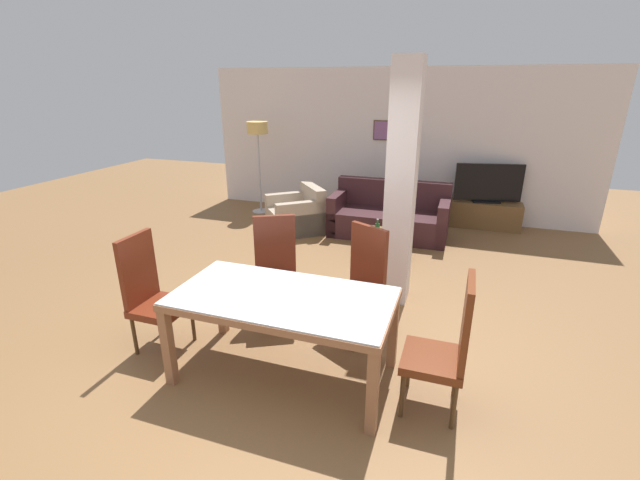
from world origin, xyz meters
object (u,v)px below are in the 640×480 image
object	(u,v)px
dining_table	(283,311)
dining_chair_far_left	(276,268)
sofa	(389,218)
coffee_table	(384,246)
dining_chair_far_right	(360,281)
tv_stand	(484,215)
bottle	(377,228)
tv_screen	(488,184)
dining_chair_head_right	(448,345)
dining_chair_head_left	(151,291)
armchair	(297,216)
floor_lamp	(258,136)

from	to	relation	value
dining_table	dining_chair_far_left	bearing A→B (deg)	117.77
dining_chair_far_left	sofa	size ratio (longest dim) A/B	0.59
sofa	coffee_table	world-z (taller)	sofa
dining_table	dining_chair_far_right	distance (m)	0.97
tv_stand	coffee_table	bearing A→B (deg)	-124.34
dining_table	bottle	bearing A→B (deg)	85.14
dining_chair_far_right	dining_table	bearing A→B (deg)	90.00
dining_chair_far_left	tv_screen	xyz separation A→B (m)	(2.18, 4.05, 0.20)
dining_chair_far_left	bottle	size ratio (longest dim) A/B	5.08
dining_chair_head_right	tv_stand	world-z (taller)	dining_chair_head_right
sofa	dining_chair_head_left	bearing A→B (deg)	68.58
tv_screen	dining_chair_head_right	bearing A→B (deg)	73.79
armchair	coffee_table	xyz separation A→B (m)	(1.66, -0.79, -0.06)
tv_stand	tv_screen	world-z (taller)	tv_screen
dining_chair_head_right	bottle	size ratio (longest dim) A/B	5.08
dining_chair_far_right	sofa	bearing A→B (deg)	-57.04
sofa	floor_lamp	size ratio (longest dim) A/B	1.10
dining_chair_head_left	armchair	xyz separation A→B (m)	(0.01, 3.66, -0.31)
dining_table	tv_stand	bearing A→B (deg)	70.67
dining_chair_head_left	floor_lamp	size ratio (longest dim) A/B	0.65
tv_screen	sofa	bearing A→B (deg)	20.36
coffee_table	floor_lamp	bearing A→B (deg)	149.41
dining_chair_head_right	floor_lamp	xyz separation A→B (m)	(-3.79, 4.51, 0.90)
dining_chair_far_right	tv_screen	size ratio (longest dim) A/B	1.02
tv_stand	floor_lamp	bearing A→B (deg)	-174.41
dining_table	armchair	world-z (taller)	dining_table
sofa	dining_chair_head_right	bearing A→B (deg)	106.05
sofa	floor_lamp	bearing A→B (deg)	-11.66
armchair	coffee_table	world-z (taller)	armchair
coffee_table	dining_chair_far_left	bearing A→B (deg)	-111.42
dining_chair_head_right	sofa	xyz separation A→B (m)	(-1.14, 3.96, -0.29)
dining_chair_head_right	dining_chair_far_left	bearing A→B (deg)	64.16
bottle	tv_stand	world-z (taller)	bottle
dining_chair_far_right	dining_chair_far_left	bearing A→B (deg)	27.30
coffee_table	dining_chair_far_right	bearing A→B (deg)	-86.17
dining_table	armchair	distance (m)	3.91
dining_table	dining_chair_far_left	world-z (taller)	dining_chair_far_left
floor_lamp	dining_chair_far_left	bearing A→B (deg)	-61.28
dining_chair_head_left	sofa	size ratio (longest dim) A/B	0.59
dining_chair_head_left	sofa	bearing A→B (deg)	158.58
dining_table	floor_lamp	world-z (taller)	floor_lamp
dining_table	armchair	size ratio (longest dim) A/B	1.57
bottle	sofa	bearing A→B (deg)	91.73
dining_table	tv_stand	world-z (taller)	dining_table
dining_chair_head_left	dining_chair_far_left	bearing A→B (deg)	134.21
dining_table	dining_chair_far_left	size ratio (longest dim) A/B	1.62
tv_stand	dining_chair_head_left	bearing A→B (deg)	-122.05
dining_chair_head_left	dining_chair_far_right	distance (m)	2.01
dining_chair_far_right	dining_chair_far_left	xyz separation A→B (m)	(-0.92, 0.01, 0.00)
sofa	tv_stand	xyz separation A→B (m)	(1.53, 0.96, -0.07)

